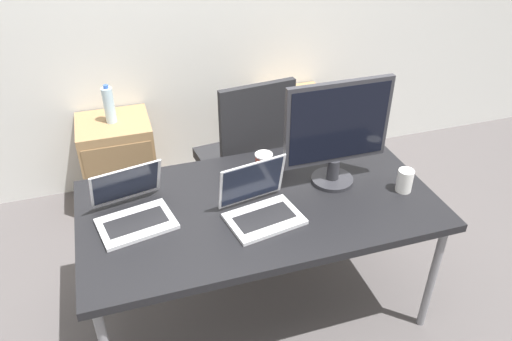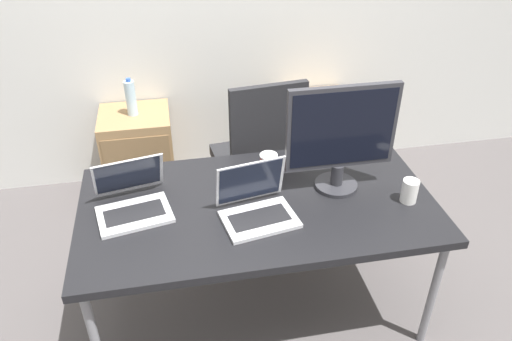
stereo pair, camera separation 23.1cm
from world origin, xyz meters
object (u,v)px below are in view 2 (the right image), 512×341
object	(u,v)px
laptop_left	(132,200)
laptop_right	(256,206)
office_chair	(258,171)
monitor	(341,136)
coffee_cup_brown	(269,164)
cabinet_right	(315,138)
cabinet_left	(139,155)
water_bottle	(131,98)
coffee_cup_white	(410,191)

from	to	relation	value
laptop_left	laptop_right	xyz separation A→B (m)	(0.55, -0.15, 0.00)
office_chair	monitor	world-z (taller)	monitor
coffee_cup_brown	cabinet_right	bearing A→B (deg)	60.05
cabinet_left	water_bottle	xyz separation A→B (m)	(-0.00, 0.00, 0.43)
monitor	coffee_cup_brown	bearing A→B (deg)	150.04
office_chair	coffee_cup_white	distance (m)	1.08
office_chair	monitor	bearing A→B (deg)	-68.50
office_chair	coffee_cup_white	world-z (taller)	office_chair
office_chair	coffee_cup_brown	size ratio (longest dim) A/B	9.26
cabinet_left	coffee_cup_white	bearing A→B (deg)	-45.15
cabinet_left	laptop_left	bearing A→B (deg)	-88.48
office_chair	coffee_cup_white	size ratio (longest dim) A/B	9.17
monitor	coffee_cup_brown	distance (m)	0.42
laptop_right	monitor	xyz separation A→B (m)	(0.43, 0.15, 0.23)
coffee_cup_white	office_chair	bearing A→B (deg)	123.65
water_bottle	laptop_left	size ratio (longest dim) A/B	0.67
monitor	cabinet_right	bearing A→B (deg)	77.56
laptop_right	water_bottle	bearing A→B (deg)	114.27
laptop_right	monitor	world-z (taller)	monitor
monitor	coffee_cup_white	xyz separation A→B (m)	(0.30, -0.18, -0.23)
office_chair	cabinet_right	xyz separation A→B (m)	(0.51, 0.47, -0.08)
laptop_right	office_chair	bearing A→B (deg)	78.53
cabinet_left	laptop_left	world-z (taller)	laptop_left
monitor	laptop_right	bearing A→B (deg)	-160.95
cabinet_left	water_bottle	bearing A→B (deg)	90.00
office_chair	water_bottle	bearing A→B (deg)	147.59
water_bottle	laptop_left	bearing A→B (deg)	-88.48
cabinet_left	water_bottle	size ratio (longest dim) A/B	2.47
water_bottle	laptop_left	distance (m)	1.14
laptop_left	monitor	size ratio (longest dim) A/B	0.70
laptop_right	coffee_cup_brown	distance (m)	0.35
office_chair	laptop_right	distance (m)	0.91
water_bottle	coffee_cup_white	distance (m)	1.86
coffee_cup_brown	coffee_cup_white	bearing A→B (deg)	-30.23
office_chair	laptop_right	size ratio (longest dim) A/B	2.92
cabinet_right	water_bottle	bearing A→B (deg)	179.90
water_bottle	laptop_right	world-z (taller)	laptop_right
cabinet_left	laptop_right	distance (m)	1.48
office_chair	cabinet_right	distance (m)	0.70
laptop_right	coffee_cup_brown	xyz separation A→B (m)	(0.12, 0.32, 0.01)
cabinet_right	water_bottle	size ratio (longest dim) A/B	2.47
coffee_cup_white	coffee_cup_brown	world-z (taller)	coffee_cup_white
cabinet_left	monitor	size ratio (longest dim) A/B	1.16
cabinet_left	coffee_cup_brown	xyz separation A→B (m)	(0.71, -0.96, 0.45)
laptop_left	coffee_cup_white	bearing A→B (deg)	-7.98
cabinet_left	cabinet_right	bearing A→B (deg)	0.00
laptop_left	monitor	bearing A→B (deg)	-0.19
laptop_right	cabinet_right	bearing A→B (deg)	62.17
cabinet_right	coffee_cup_white	bearing A→B (deg)	-87.95
office_chair	cabinet_right	size ratio (longest dim) A/B	1.69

